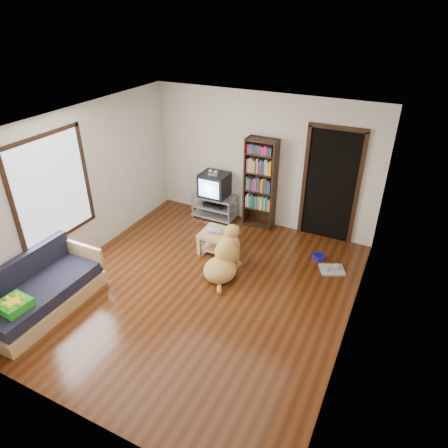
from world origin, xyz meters
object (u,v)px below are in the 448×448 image
at_px(grey_rag, 332,270).
at_px(crt_tv, 215,184).
at_px(dog_bowl, 318,257).
at_px(dog, 225,258).
at_px(laptop, 216,232).
at_px(tv_stand, 215,205).
at_px(sofa, 42,293).
at_px(green_cushion, 14,305).
at_px(bookshelf, 260,179).
at_px(coffee_table, 217,238).

bearing_deg(grey_rag, crt_tv, 162.53).
bearing_deg(dog_bowl, dog, -139.09).
distance_m(laptop, crt_tv, 1.40).
relative_size(tv_stand, sofa, 0.50).
distance_m(green_cushion, dog_bowl, 4.82).
bearing_deg(bookshelf, dog, -86.37).
relative_size(laptop, grey_rag, 0.81).
bearing_deg(coffee_table, dog_bowl, 18.55).
bearing_deg(dog, bookshelf, 93.63).
distance_m(crt_tv, coffee_table, 1.41).
height_order(crt_tv, dog, crt_tv).
height_order(grey_rag, crt_tv, crt_tv).
relative_size(crt_tv, coffee_table, 1.05).
bearing_deg(dog, green_cushion, -128.06).
relative_size(tv_stand, crt_tv, 1.55).
xyz_separation_m(bookshelf, sofa, (-1.92, -3.72, -0.74)).
xyz_separation_m(laptop, coffee_table, (-0.00, 0.03, -0.13)).
height_order(tv_stand, dog, dog).
relative_size(laptop, crt_tv, 0.56).
relative_size(laptop, dog_bowl, 1.47).
bearing_deg(bookshelf, laptop, -103.93).
bearing_deg(green_cushion, tv_stand, 82.47).
bearing_deg(dog_bowl, bookshelf, 154.96).
xyz_separation_m(laptop, grey_rag, (2.03, 0.36, -0.40)).
bearing_deg(coffee_table, tv_stand, 119.00).
xyz_separation_m(tv_stand, sofa, (-0.97, -3.63, -0.01)).
xyz_separation_m(green_cushion, coffee_table, (1.49, 2.99, -0.20)).
bearing_deg(green_cushion, dog_bowl, 52.10).
xyz_separation_m(grey_rag, tv_stand, (-2.66, 0.82, 0.25)).
height_order(green_cushion, tv_stand, green_cushion).
relative_size(grey_rag, dog, 0.38).
distance_m(bookshelf, dog, 1.92).
bearing_deg(dog_bowl, crt_tv, 166.02).
xyz_separation_m(dog_bowl, tv_stand, (-2.36, 0.57, 0.23)).
xyz_separation_m(green_cushion, dog_bowl, (3.21, 3.57, -0.44)).
bearing_deg(dog_bowl, coffee_table, -161.45).
distance_m(green_cushion, sofa, 0.56).
bearing_deg(green_cushion, sofa, 107.89).
relative_size(dog_bowl, coffee_table, 0.40).
height_order(green_cushion, bookshelf, bookshelf).
distance_m(crt_tv, sofa, 3.81).
distance_m(laptop, tv_stand, 1.34).
distance_m(green_cushion, tv_stand, 4.23).
height_order(laptop, crt_tv, crt_tv).
xyz_separation_m(dog_bowl, grey_rag, (0.30, -0.25, -0.03)).
distance_m(laptop, dog, 0.68).
relative_size(crt_tv, bookshelf, 0.32).
relative_size(coffee_table, dog, 0.53).
bearing_deg(dog, dog_bowl, 40.91).
relative_size(laptop, dog, 0.31).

